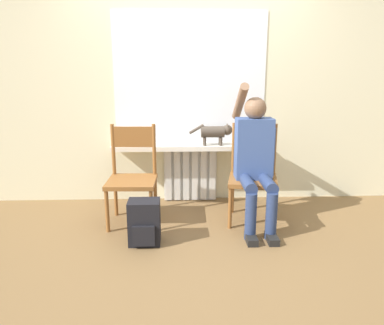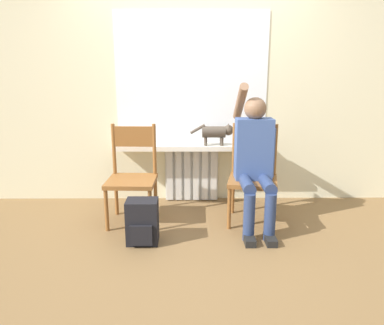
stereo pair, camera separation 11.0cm
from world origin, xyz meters
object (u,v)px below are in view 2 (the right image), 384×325
(chair_right, at_px, (253,175))
(backpack, at_px, (142,222))
(person, at_px, (255,156))
(chair_left, at_px, (132,175))
(cat, at_px, (217,132))

(chair_right, distance_m, backpack, 1.16)
(person, height_order, backpack, person)
(person, relative_size, backpack, 3.49)
(chair_left, bearing_deg, backpack, -71.10)
(chair_right, bearing_deg, cat, 135.53)
(person, xyz_separation_m, backpack, (-1.00, -0.38, -0.48))
(chair_right, distance_m, cat, 0.66)
(chair_right, xyz_separation_m, person, (-0.01, -0.11, 0.20))
(chair_left, relative_size, chair_right, 1.00)
(cat, xyz_separation_m, backpack, (-0.70, -0.95, -0.62))
(chair_left, height_order, backpack, chair_left)
(chair_left, relative_size, backpack, 2.45)
(backpack, bearing_deg, chair_left, 106.85)
(backpack, bearing_deg, cat, 53.77)
(chair_left, xyz_separation_m, backpack, (0.15, -0.49, -0.28))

